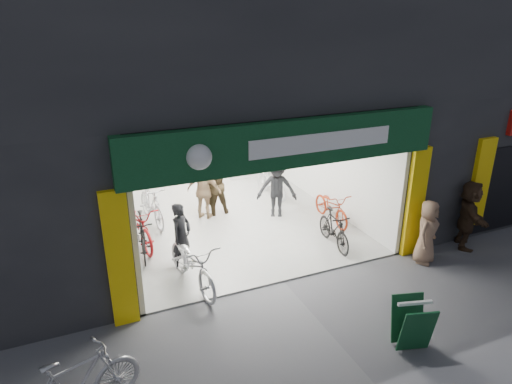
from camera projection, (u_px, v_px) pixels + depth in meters
ground at (284, 282)px, 9.63m from camera, size 60.00×60.00×0.00m
building at (236, 51)px, 12.65m from camera, size 17.00×10.27×8.00m
bike_left_front at (192, 264)px, 9.28m from camera, size 1.04×2.15×1.08m
bike_left_midfront at (142, 236)px, 10.54m from camera, size 0.68×1.71×1.00m
bike_left_midback at (138, 225)px, 11.01m from camera, size 1.00×2.11×1.07m
bike_left_back at (151, 204)px, 12.11m from camera, size 0.75×1.93×1.13m
bike_right_front at (334, 229)px, 10.94m from camera, size 0.59×1.58×0.93m
bike_right_mid at (331, 207)px, 12.25m from camera, size 0.66×1.72×0.89m
bike_right_back at (271, 181)px, 13.95m from camera, size 0.65×1.69×0.99m
customer_a at (181, 237)px, 9.90m from camera, size 0.67×0.64×1.54m
customer_b at (213, 184)px, 12.53m from camera, size 0.93×0.75×1.83m
customer_c at (277, 189)px, 12.38m from camera, size 1.26×1.04×1.69m
customer_d at (204, 191)px, 12.28m from camera, size 1.00×0.92×1.65m
pedestrian_near at (427, 232)px, 10.16m from camera, size 0.87×0.77×1.49m
pedestrian_far at (468, 215)px, 10.80m from camera, size 1.26×1.58×1.68m
sandwich_board at (412, 323)px, 7.59m from camera, size 0.70×0.71×0.87m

